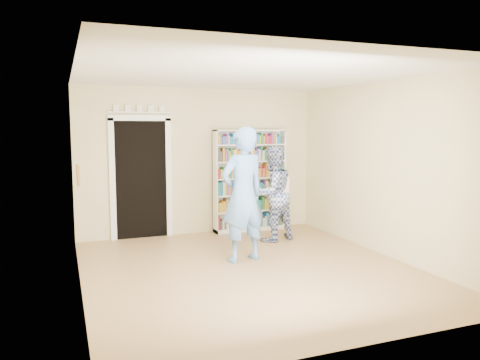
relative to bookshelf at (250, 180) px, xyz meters
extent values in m
plane|color=#AC8353|center=(-0.94, -2.34, -0.98)|extent=(5.00, 5.00, 0.00)
plane|color=white|center=(-0.94, -2.34, 1.72)|extent=(5.00, 5.00, 0.00)
plane|color=beige|center=(-0.94, 0.16, 0.37)|extent=(4.50, 0.00, 4.50)
plane|color=beige|center=(-3.19, -2.34, 0.37)|extent=(0.00, 5.00, 5.00)
plane|color=beige|center=(1.31, -2.34, 0.37)|extent=(0.00, 5.00, 5.00)
cube|color=white|center=(0.00, 0.00, -0.01)|extent=(1.41, 0.26, 1.94)
cube|color=white|center=(0.00, 0.00, -0.01)|extent=(0.02, 0.26, 1.94)
cube|color=black|center=(-2.04, 0.14, 0.07)|extent=(0.90, 0.03, 2.10)
cube|color=white|center=(-2.54, 0.12, 0.07)|extent=(0.10, 0.06, 2.20)
cube|color=white|center=(-1.54, 0.12, 0.07)|extent=(0.10, 0.06, 2.20)
cube|color=white|center=(-2.04, 0.12, 1.17)|extent=(1.10, 0.06, 0.10)
cube|color=white|center=(-2.04, 0.12, 1.27)|extent=(1.10, 0.08, 0.02)
cube|color=brown|center=(-3.17, -2.14, 0.42)|extent=(0.03, 0.25, 0.25)
imported|color=#6193D8|center=(-0.87, -1.89, 0.02)|extent=(0.81, 0.63, 2.00)
imported|color=navy|center=(0.07, -0.90, -0.14)|extent=(0.95, 0.82, 1.67)
cube|color=white|center=(0.24, -1.07, 0.01)|extent=(0.18, 0.11, 0.29)
camera|label=1|loc=(-3.36, -8.24, 1.02)|focal=35.00mm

